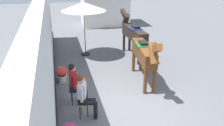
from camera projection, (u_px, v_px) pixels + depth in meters
ground_plane at (112, 69)px, 10.63m from camera, size 40.00×40.00×0.00m
pub_facade_wall at (47, 52)px, 8.16m from camera, size 0.34×14.00×3.40m
distant_cottage at (104, 0)px, 17.71m from camera, size 3.40×2.60×3.50m
seated_visitor_near at (84, 94)px, 7.07m from camera, size 0.61×0.48×1.39m
seated_visitor_far at (75, 82)px, 7.81m from camera, size 0.61×0.49×1.39m
saddled_horse_near at (145, 54)px, 9.05m from camera, size 0.66×2.99×2.06m
saddled_horse_far at (133, 33)px, 11.74m from camera, size 0.60×3.00×2.06m
flower_planter_farthest at (61, 74)px, 9.41m from camera, size 0.43×0.43×0.64m
cafe_parasol at (84, 7)px, 11.45m from camera, size 2.10×2.10×2.58m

